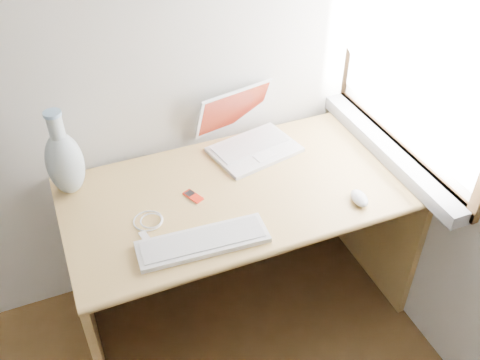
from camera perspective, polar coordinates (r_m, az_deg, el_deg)
name	(u,v)px	position (r m, az deg, el deg)	size (l,w,h in m)	color
window	(416,43)	(2.16, 18.25, 13.70)	(0.11, 0.99, 1.10)	white
desk	(234,214)	(2.36, -0.61, -3.61)	(1.43, 0.71, 0.76)	tan
laptop	(250,135)	(2.36, 1.12, 4.82)	(0.41, 0.37, 0.25)	white
external_keyboard	(203,241)	(1.92, -3.97, -6.56)	(0.48, 0.17, 0.02)	white
mouse	(359,198)	(2.13, 12.62, -1.89)	(0.06, 0.10, 0.04)	white
ipod	(193,196)	(2.12, -5.02, -1.73)	(0.07, 0.09, 0.01)	red
cable_coil	(148,221)	(2.04, -9.77, -4.30)	(0.11, 0.11, 0.01)	white
remote	(146,238)	(1.98, -10.04, -6.07)	(0.03, 0.07, 0.01)	white
vase	(65,161)	(2.16, -18.21, 1.93)	(0.14, 0.14, 0.37)	silver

